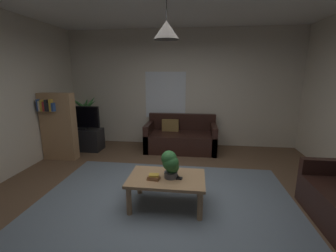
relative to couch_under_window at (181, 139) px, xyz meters
The scene contains 17 objects.
floor 2.34m from the couch_under_window, 91.18° to the right, with size 5.63×5.61×0.02m, color brown.
rug 2.54m from the couch_under_window, 91.08° to the right, with size 3.66×3.09×0.01m, color slate.
wall_back 1.25m from the couch_under_window, 95.32° to the left, with size 5.75×0.06×2.83m, color beige.
window_pane 1.17m from the couch_under_window, 131.93° to the left, with size 1.01×0.01×1.14m, color white.
couch_under_window is the anchor object (origin of this frame).
coffee_table 2.38m from the couch_under_window, 90.52° to the right, with size 1.03×0.66×0.43m.
book_on_table_0 2.48m from the couch_under_window, 94.27° to the right, with size 0.16×0.12×0.02m, color #99663F.
book_on_table_1 2.50m from the couch_under_window, 94.15° to the right, with size 0.15×0.09×0.03m, color #99663F.
book_on_table_2 2.49m from the couch_under_window, 94.09° to the right, with size 0.13×0.09×0.02m, color gold.
remote_on_table_0 2.37m from the couch_under_window, 87.30° to the right, with size 0.05×0.16×0.02m, color black.
remote_on_table_1 2.41m from the couch_under_window, 87.36° to the right, with size 0.05×0.16×0.02m, color black.
potted_plant_on_table 2.42m from the couch_under_window, 89.22° to the right, with size 0.24×0.25×0.38m.
tv_stand 2.33m from the couch_under_window, behind, with size 0.90×0.44×0.50m, color black.
tv 2.39m from the couch_under_window, behind, with size 0.89×0.16×0.55m.
potted_palm_corner 2.45m from the couch_under_window, behind, with size 0.73×0.81×1.28m.
bookshelf_corner 2.69m from the couch_under_window, 160.36° to the right, with size 0.70×0.31×1.40m.
pendant_lamp 3.11m from the couch_under_window, 90.52° to the right, with size 0.31×0.31×0.65m.
Camera 1 is at (0.40, -2.88, 1.80)m, focal length 24.45 mm.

